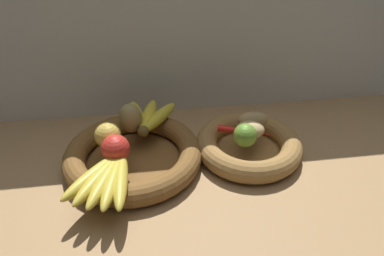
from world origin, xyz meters
TOP-DOWN VIEW (x-y plane):
  - ground_plane at (0.00, 0.00)cm, footprint 140.00×90.00cm
  - back_wall at (0.00, 30.00)cm, footprint 140.00×3.00cm
  - fruit_bowl_left at (-17.03, 3.02)cm, footprint 35.37×35.37cm
  - fruit_bowl_right at (13.47, 3.02)cm, footprint 28.24×28.24cm
  - apple_golden_left at (-22.70, 3.69)cm, footprint 6.67×6.67cm
  - apple_red_front at (-20.63, -2.09)cm, footprint 6.75×6.75cm
  - pear_brown at (-17.08, 9.73)cm, footprint 6.44×6.21cm
  - banana_bunch_front at (-22.35, -9.84)cm, footprint 14.83×20.33cm
  - banana_bunch_back at (-12.45, 13.65)cm, footprint 15.02×17.35cm
  - potato_large at (13.47, 3.02)cm, footprint 8.43×7.07cm
  - potato_back at (15.30, 7.05)cm, footprint 8.57×4.77cm
  - lime_near at (11.10, -0.54)cm, footprint 5.96×5.96cm
  - chili_pepper at (12.42, 3.86)cm, footprint 14.19×7.07cm

SIDE VIEW (x-z plane):
  - ground_plane at x=0.00cm, z-range -3.00..0.00cm
  - fruit_bowl_left at x=-17.03cm, z-range -0.18..5.49cm
  - fruit_bowl_right at x=13.47cm, z-range -0.16..5.50cm
  - chili_pepper at x=12.42cm, z-range 5.67..7.71cm
  - banana_bunch_front at x=-22.35cm, z-range 5.67..8.85cm
  - banana_bunch_back at x=-12.45cm, z-range 5.67..9.02cm
  - potato_large at x=13.47cm, z-range 5.67..9.90cm
  - potato_back at x=15.30cm, z-range 5.67..10.24cm
  - lime_near at x=11.10cm, z-range 5.67..11.63cm
  - apple_golden_left at x=-22.70cm, z-range 5.67..12.33cm
  - apple_red_front at x=-20.63cm, z-range 5.67..12.42cm
  - pear_brown at x=-17.08cm, z-range 5.67..13.88cm
  - back_wall at x=0.00cm, z-range 0.00..55.00cm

